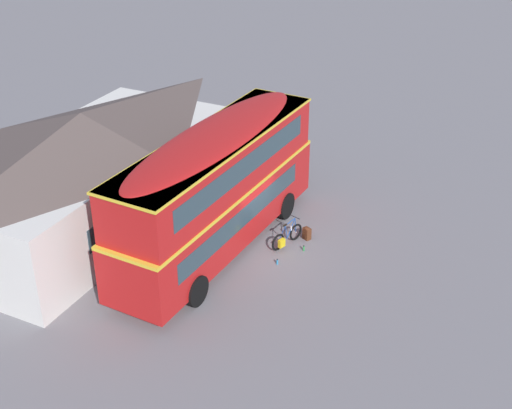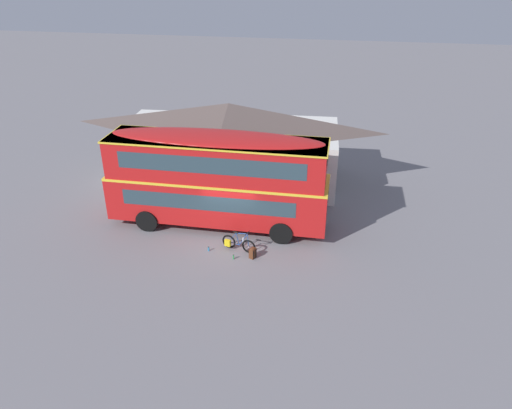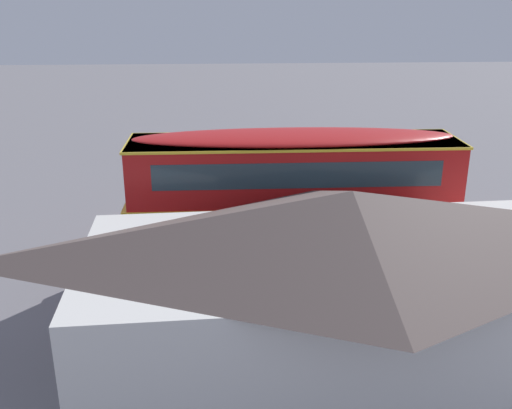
{
  "view_description": "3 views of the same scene",
  "coord_description": "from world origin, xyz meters",
  "views": [
    {
      "loc": [
        -19.81,
        -10.9,
        14.38
      ],
      "look_at": [
        -0.18,
        -0.09,
        1.92
      ],
      "focal_mm": 49.15,
      "sensor_mm": 36.0,
      "label": 1
    },
    {
      "loc": [
        4.79,
        -19.48,
        12.31
      ],
      "look_at": [
        1.31,
        -0.15,
        2.02
      ],
      "focal_mm": 34.11,
      "sensor_mm": 36.0,
      "label": 2
    },
    {
      "loc": [
        1.39,
        19.02,
        8.9
      ],
      "look_at": [
        0.31,
        0.26,
        2.05
      ],
      "focal_mm": 40.96,
      "sensor_mm": 36.0,
      "label": 3
    }
  ],
  "objects": [
    {
      "name": "ground_plane",
      "position": [
        0.0,
        0.0,
        0.0
      ],
      "size": [
        120.0,
        120.0,
        0.0
      ],
      "primitive_type": "plane",
      "color": "slate"
    },
    {
      "name": "double_decker_bus",
      "position": [
        -0.83,
        1.19,
        2.65
      ],
      "size": [
        10.73,
        2.68,
        4.79
      ],
      "color": "black",
      "rests_on": "ground"
    },
    {
      "name": "touring_bicycle",
      "position": [
        0.58,
        -0.99,
        0.37
      ],
      "size": [
        1.66,
        0.59,
        1.05
      ],
      "color": "black",
      "rests_on": "ground"
    },
    {
      "name": "backpack_on_ground",
      "position": [
        1.39,
        -1.47,
        0.27
      ],
      "size": [
        0.35,
        0.36,
        0.53
      ],
      "color": "#592D19",
      "rests_on": "ground"
    },
    {
      "name": "water_bottle_blue_sports",
      "position": [
        -0.72,
        -1.27,
        0.1
      ],
      "size": [
        0.07,
        0.07,
        0.21
      ],
      "color": "#338CBF",
      "rests_on": "ground"
    },
    {
      "name": "water_bottle_green_metal",
      "position": [
        0.57,
        -1.74,
        0.11
      ],
      "size": [
        0.07,
        0.07,
        0.23
      ],
      "color": "green",
      "rests_on": "ground"
    },
    {
      "name": "pub_building",
      "position": [
        -1.51,
        6.69,
        2.39
      ],
      "size": [
        13.12,
        6.61,
        4.68
      ],
      "color": "silver",
      "rests_on": "ground"
    }
  ]
}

